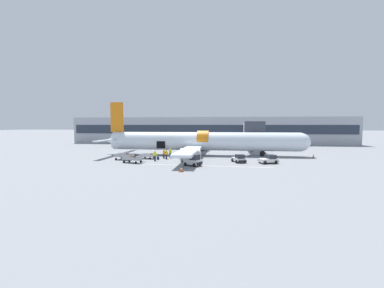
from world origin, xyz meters
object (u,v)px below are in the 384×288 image
at_px(ground_crew_loader_a, 155,155).
at_px(ground_crew_loader_b, 164,153).
at_px(baggage_tug_mid, 239,159).
at_px(baggage_tug_rear, 193,161).
at_px(baggage_cart_empty, 133,160).
at_px(suitcase_on_tarmac_spare, 158,158).
at_px(ground_crew_driver, 170,153).
at_px(baggage_cart_queued, 125,157).
at_px(baggage_cart_loading, 148,156).
at_px(suitcase_on_tarmac_upright, 135,156).
at_px(ground_crew_supervisor, 166,154).
at_px(baggage_tug_lead, 269,160).
at_px(airplane, 201,142).

bearing_deg(ground_crew_loader_a, ground_crew_loader_b, 78.65).
bearing_deg(ground_crew_loader_a, baggage_tug_mid, -0.04).
relative_size(baggage_tug_rear, baggage_cart_empty, 0.68).
bearing_deg(suitcase_on_tarmac_spare, ground_crew_driver, 60.17).
bearing_deg(baggage_cart_queued, baggage_tug_mid, -1.54).
bearing_deg(ground_crew_driver, baggage_cart_loading, -155.77).
relative_size(baggage_cart_queued, ground_crew_loader_b, 2.44).
relative_size(baggage_tug_mid, ground_crew_driver, 1.74).
bearing_deg(suitcase_on_tarmac_upright, baggage_tug_rear, -32.78).
distance_m(baggage_tug_rear, baggage_cart_loading, 11.38).
bearing_deg(baggage_tug_rear, baggage_cart_empty, 171.04).
distance_m(baggage_cart_queued, ground_crew_supervisor, 7.22).
relative_size(ground_crew_loader_a, ground_crew_supervisor, 1.06).
bearing_deg(baggage_tug_mid, ground_crew_loader_a, 179.96).
bearing_deg(baggage_cart_queued, baggage_tug_rear, -21.19).
xyz_separation_m(ground_crew_loader_b, ground_crew_driver, (1.05, 0.67, 0.06)).
height_order(baggage_cart_empty, ground_crew_driver, ground_crew_driver).
distance_m(baggage_cart_queued, ground_crew_loader_b, 6.89).
height_order(baggage_tug_rear, ground_crew_supervisor, baggage_tug_rear).
height_order(ground_crew_loader_a, suitcase_on_tarmac_spare, ground_crew_loader_a).
bearing_deg(ground_crew_loader_b, ground_crew_loader_a, -101.35).
relative_size(baggage_cart_loading, ground_crew_loader_a, 2.02).
distance_m(baggage_tug_mid, suitcase_on_tarmac_spare, 13.96).
bearing_deg(baggage_tug_rear, suitcase_on_tarmac_spare, 140.44).
xyz_separation_m(ground_crew_loader_b, suitcase_on_tarmac_spare, (-0.52, -2.08, -0.64)).
distance_m(baggage_tug_rear, baggage_cart_empty, 10.05).
xyz_separation_m(baggage_tug_rear, ground_crew_supervisor, (-5.75, 6.93, 0.16)).
bearing_deg(baggage_tug_lead, baggage_tug_rear, -160.85).
xyz_separation_m(baggage_tug_rear, baggage_cart_empty, (-9.92, 1.56, -0.20)).
distance_m(ground_crew_loader_a, ground_crew_driver, 4.46).
height_order(baggage_tug_rear, ground_crew_loader_a, ground_crew_loader_a).
distance_m(baggage_tug_mid, ground_crew_supervisor, 12.94).
height_order(ground_crew_driver, ground_crew_supervisor, ground_crew_driver).
distance_m(baggage_tug_mid, ground_crew_loader_b, 13.81).
xyz_separation_m(baggage_tug_lead, baggage_tug_rear, (-11.54, -4.01, 0.10)).
relative_size(baggage_cart_queued, ground_crew_supervisor, 2.44).
height_order(baggage_tug_mid, ground_crew_driver, ground_crew_driver).
xyz_separation_m(baggage_tug_mid, baggage_cart_empty, (-16.85, -2.82, -0.07)).
bearing_deg(ground_crew_driver, baggage_tug_mid, -18.49).
bearing_deg(airplane, baggage_cart_queued, -145.73).
distance_m(baggage_tug_lead, ground_crew_loader_a, 18.69).
height_order(baggage_tug_lead, suitcase_on_tarmac_spare, baggage_tug_lead).
xyz_separation_m(baggage_cart_loading, ground_crew_driver, (3.70, 1.67, 0.51)).
height_order(ground_crew_loader_b, suitcase_on_tarmac_spare, ground_crew_loader_b).
bearing_deg(baggage_tug_lead, baggage_cart_empty, -173.51).
height_order(baggage_cart_queued, ground_crew_driver, ground_crew_driver).
bearing_deg(baggage_cart_empty, ground_crew_supervisor, 52.15).
bearing_deg(suitcase_on_tarmac_upright, airplane, 26.90).
relative_size(baggage_tug_rear, baggage_cart_loading, 0.81).
height_order(baggage_cart_loading, baggage_cart_empty, baggage_cart_empty).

